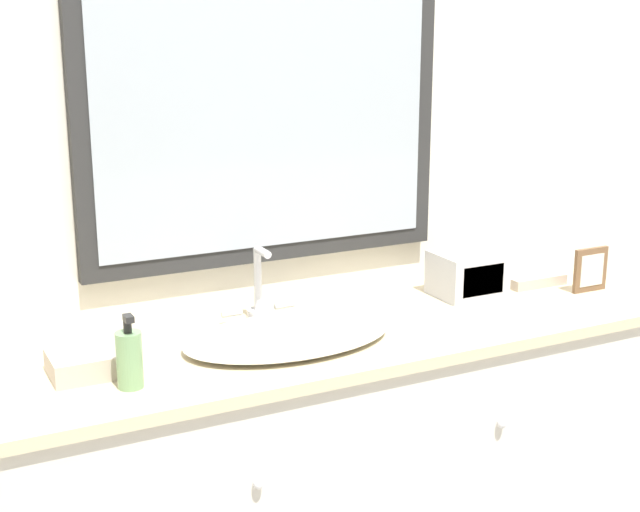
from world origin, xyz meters
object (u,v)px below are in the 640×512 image
object	(u,v)px
sink_basin	(287,334)
soap_bottle	(129,358)
picture_frame	(590,270)
appliance_box	(468,274)

from	to	relation	value
sink_basin	soap_bottle	xyz separation A→B (m)	(-0.42, -0.11, 0.05)
picture_frame	soap_bottle	bearing A→B (deg)	-176.37
soap_bottle	picture_frame	size ratio (longest dim) A/B	1.29
sink_basin	soap_bottle	bearing A→B (deg)	-165.88
appliance_box	picture_frame	world-z (taller)	picture_frame
appliance_box	picture_frame	xyz separation A→B (m)	(0.34, -0.13, 0.00)
sink_basin	soap_bottle	size ratio (longest dim) A/B	3.19
sink_basin	picture_frame	distance (m)	0.96
sink_basin	appliance_box	distance (m)	0.63
soap_bottle	picture_frame	bearing A→B (deg)	3.63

